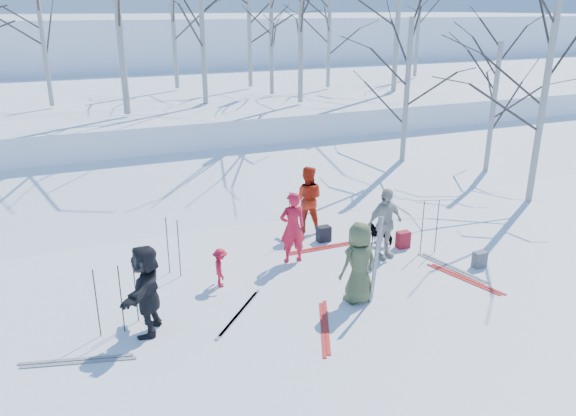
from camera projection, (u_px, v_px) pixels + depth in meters
name	position (u px, v px, depth m)	size (l,w,h in m)	color
ground	(315.00, 287.00, 12.05)	(120.00, 120.00, 0.00)	white
snow_ramp	(221.00, 188.00, 18.06)	(70.00, 9.50, 1.40)	white
snow_plateau	(159.00, 112.00, 26.43)	(70.00, 18.00, 2.20)	white
far_hill	(107.00, 56.00, 44.26)	(90.00, 30.00, 6.00)	white
skier_olive_center	(359.00, 263.00, 11.19)	(0.83, 0.54, 1.70)	#485231
skier_red_north	(292.00, 227.00, 12.98)	(0.62, 0.41, 1.71)	red
skier_redor_behind	(307.00, 199.00, 14.79)	(0.86, 0.67, 1.78)	red
skier_red_seated	(220.00, 268.00, 11.94)	(0.56, 0.32, 0.86)	red
skier_cream_east	(385.00, 224.00, 13.19)	(1.01, 0.42, 1.72)	beige
skier_grey_west	(147.00, 290.00, 10.11)	(1.60, 0.51, 1.72)	black
dog	(380.00, 234.00, 14.12)	(0.30, 0.65, 0.55)	black
upright_ski_left	(375.00, 260.00, 11.06)	(0.07, 0.02, 1.90)	silver
upright_ski_right	(377.00, 260.00, 11.10)	(0.07, 0.02, 1.90)	silver
ski_pair_a	(452.00, 268.00, 12.88)	(0.59, 1.90, 0.02)	silver
ski_pair_b	(465.00, 279.00, 12.37)	(0.69, 1.89, 0.02)	red
ski_pair_c	(239.00, 313.00, 10.99)	(1.43, 1.54, 0.02)	silver
ski_pair_d	(77.00, 361.00, 9.50)	(1.89, 0.68, 0.02)	silver
ski_pair_e	(324.00, 248.00, 13.97)	(1.90, 0.21, 0.02)	red
ski_pair_f	(325.00, 327.00, 10.51)	(0.96, 1.81, 0.02)	red
ski_pole_a	(121.00, 299.00, 10.17)	(0.02, 0.02, 1.34)	black
ski_pole_b	(437.00, 227.00, 13.53)	(0.02, 0.02, 1.34)	black
ski_pole_c	(135.00, 290.00, 10.51)	(0.02, 0.02, 1.34)	black
ski_pole_d	(289.00, 217.00, 14.15)	(0.02, 0.02, 1.34)	black
ski_pole_e	(168.00, 246.00, 12.45)	(0.02, 0.02, 1.34)	black
ski_pole_f	(422.00, 228.00, 13.44)	(0.02, 0.02, 1.34)	black
ski_pole_g	(179.00, 249.00, 12.28)	(0.02, 0.02, 1.34)	black
ski_pole_h	(97.00, 304.00, 10.02)	(0.02, 0.02, 1.34)	black
ski_pole_i	(304.00, 214.00, 14.32)	(0.02, 0.02, 1.34)	black
backpack_red	(403.00, 240.00, 13.94)	(0.32, 0.22, 0.42)	maroon
backpack_grey	(480.00, 259.00, 12.90)	(0.30, 0.20, 0.38)	#575A5E
backpack_dark	(324.00, 234.00, 14.33)	(0.34, 0.24, 0.40)	black
birch_plateau_a	(173.00, 19.00, 24.32)	(4.76, 4.76, 5.95)	silver
birch_plateau_b	(249.00, 24.00, 24.95)	(4.42, 4.42, 5.45)	silver
birch_plateau_c	(202.00, 22.00, 20.41)	(4.70, 4.70, 5.85)	silver
birch_plateau_d	(329.00, 41.00, 25.01)	(3.45, 3.45, 4.07)	silver
birch_plateau_f	(419.00, 21.00, 28.68)	(4.48, 4.48, 5.54)	silver
birch_plateau_g	(43.00, 41.00, 20.06)	(3.82, 3.82, 4.60)	silver
birch_plateau_i	(301.00, 26.00, 20.73)	(4.50, 4.50, 5.57)	silver
birch_plateau_l	(271.00, 44.00, 22.95)	(3.44, 3.44, 4.05)	silver
birch_edge_b	(544.00, 99.00, 16.29)	(4.98, 4.98, 6.25)	silver
birch_edge_c	(493.00, 112.00, 18.89)	(3.84, 3.84, 4.63)	silver
birch_edge_e	(406.00, 101.00, 18.82)	(4.36, 4.36, 5.37)	silver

